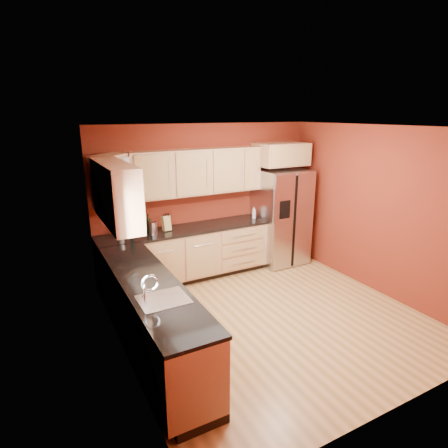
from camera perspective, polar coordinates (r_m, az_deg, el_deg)
The scene contains 23 objects.
floor at distance 5.49m, azimuth 6.83°, elevation -13.80°, with size 4.00×4.00×0.00m, color #A0773E.
ceiling at distance 4.75m, azimuth 7.93°, elevation 14.41°, with size 4.00×4.00×0.00m, color silver.
wall_back at distance 6.64m, azimuth -2.63°, elevation 3.81°, with size 4.00×0.04×2.60m, color maroon.
wall_front at distance 3.64m, azimuth 25.94°, elevation -9.02°, with size 4.00×0.04×2.60m, color maroon.
wall_left at distance 4.19m, azimuth -15.70°, elevation -4.56°, with size 0.04×4.00×2.60m, color maroon.
wall_right at distance 6.30m, azimuth 22.40°, elevation 1.86°, with size 0.04×4.00×2.60m, color maroon.
base_cabinets_back at distance 6.42m, azimuth -5.83°, elevation -4.76°, with size 2.90×0.60×0.88m, color #A87652.
base_cabinets_left at distance 4.63m, azimuth -11.13°, elevation -13.97°, with size 0.60×2.80×0.88m, color #A87652.
countertop_back at distance 6.26m, azimuth -5.91°, elevation -0.86°, with size 2.90×0.62×0.04m, color black.
countertop_left at distance 4.42m, azimuth -11.34°, elevation -8.79°, with size 0.62×2.80×0.04m, color black.
upper_cabinets_back at distance 6.29m, azimuth -4.12°, elevation 7.94°, with size 2.30×0.33×0.75m, color #A87652.
upper_cabinets_left at distance 4.77m, azimuth -16.21°, elevation 4.51°, with size 0.33×1.35×0.75m, color #A87652.
corner_upper_cabinet at distance 5.71m, azimuth -16.63°, elevation 6.40°, with size 0.62×0.33×0.75m, color #A87652.
over_fridge_cabinet at distance 6.95m, azimuth 8.66°, elevation 10.49°, with size 0.92×0.60×0.40m, color #A87652.
refrigerator at distance 7.11m, azimuth 8.61°, elevation 1.09°, with size 0.90×0.75×1.78m, color silver.
window at distance 3.65m, azimuth -13.95°, elevation -3.42°, with size 0.03×0.90×1.00m, color white.
sink_faucet at distance 3.91m, azimuth -9.30°, elevation -9.40°, with size 0.50×0.42×0.30m, color silver, non-canonical shape.
canister_left at distance 5.95m, azimuth -15.52°, elevation -1.15°, with size 0.12×0.12×0.19m, color silver.
canister_right at distance 6.00m, azimuth -10.73°, elevation -0.62°, with size 0.13×0.13×0.21m, color silver.
wine_bottle_a at distance 6.07m, azimuth -11.44°, elevation 0.09°, with size 0.07×0.07×0.32m, color black, non-canonical shape.
wine_bottle_b at distance 5.98m, azimuth -13.98°, elevation -0.26°, with size 0.07×0.07×0.33m, color black, non-canonical shape.
knife_block at distance 6.16m, azimuth -8.79°, elevation 0.11°, with size 0.12×0.11×0.24m, color tan.
soap_dispenser at distance 6.82m, azimuth 4.58°, elevation 1.70°, with size 0.07×0.07×0.20m, color silver.
Camera 1 is at (-2.77, -3.85, 2.77)m, focal length 30.00 mm.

